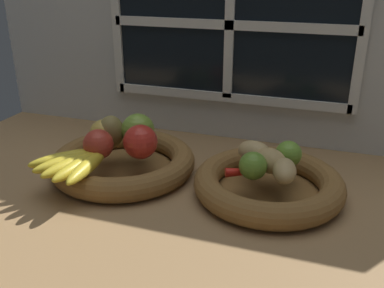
{
  "coord_description": "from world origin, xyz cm",
  "views": [
    {
      "loc": [
        27.08,
        -82.01,
        45.26
      ],
      "look_at": [
        -0.48,
        -0.78,
        9.39
      ],
      "focal_mm": 40.36,
      "sensor_mm": 36.0,
      "label": 1
    }
  ],
  "objects_px": {
    "fruit_bowl_left": "(123,162)",
    "apple_red_right": "(140,142)",
    "pear_brown": "(111,132)",
    "fruit_bowl_right": "(268,184)",
    "apple_red_front": "(98,144)",
    "chili_pepper": "(254,172)",
    "apple_green_back": "(138,130)",
    "banana_bunch_front": "(77,162)",
    "apple_golden_left": "(103,134)",
    "potato_large": "(270,161)",
    "potato_small": "(284,171)",
    "lime_far": "(288,154)",
    "lime_near": "(253,166)",
    "potato_oblong": "(254,153)"
  },
  "relations": [
    {
      "from": "apple_green_back",
      "to": "potato_large",
      "type": "distance_m",
      "value": 0.32
    },
    {
      "from": "fruit_bowl_left",
      "to": "apple_green_back",
      "type": "relative_size",
      "value": 4.26
    },
    {
      "from": "pear_brown",
      "to": "banana_bunch_front",
      "type": "relative_size",
      "value": 0.43
    },
    {
      "from": "apple_golden_left",
      "to": "banana_bunch_front",
      "type": "xyz_separation_m",
      "value": [
        0.0,
        -0.12,
        -0.02
      ]
    },
    {
      "from": "apple_golden_left",
      "to": "lime_far",
      "type": "height_order",
      "value": "apple_golden_left"
    },
    {
      "from": "fruit_bowl_right",
      "to": "apple_red_front",
      "type": "bearing_deg",
      "value": -171.83
    },
    {
      "from": "fruit_bowl_left",
      "to": "banana_bunch_front",
      "type": "height_order",
      "value": "banana_bunch_front"
    },
    {
      "from": "pear_brown",
      "to": "potato_small",
      "type": "distance_m",
      "value": 0.41
    },
    {
      "from": "banana_bunch_front",
      "to": "potato_oblong",
      "type": "relative_size",
      "value": 2.32
    },
    {
      "from": "apple_golden_left",
      "to": "chili_pepper",
      "type": "xyz_separation_m",
      "value": [
        0.36,
        -0.03,
        -0.02
      ]
    },
    {
      "from": "lime_far",
      "to": "potato_large",
      "type": "bearing_deg",
      "value": -127.87
    },
    {
      "from": "lime_near",
      "to": "banana_bunch_front",
      "type": "bearing_deg",
      "value": -168.42
    },
    {
      "from": "apple_green_back",
      "to": "apple_red_front",
      "type": "height_order",
      "value": "apple_green_back"
    },
    {
      "from": "fruit_bowl_left",
      "to": "pear_brown",
      "type": "relative_size",
      "value": 4.36
    },
    {
      "from": "fruit_bowl_right",
      "to": "apple_green_back",
      "type": "bearing_deg",
      "value": 172.72
    },
    {
      "from": "potato_large",
      "to": "apple_golden_left",
      "type": "bearing_deg",
      "value": 179.48
    },
    {
      "from": "banana_bunch_front",
      "to": "potato_small",
      "type": "bearing_deg",
      "value": 10.87
    },
    {
      "from": "fruit_bowl_right",
      "to": "banana_bunch_front",
      "type": "bearing_deg",
      "value": -163.45
    },
    {
      "from": "fruit_bowl_left",
      "to": "apple_red_right",
      "type": "bearing_deg",
      "value": -20.09
    },
    {
      "from": "lime_near",
      "to": "lime_far",
      "type": "bearing_deg",
      "value": 54.16
    },
    {
      "from": "lime_near",
      "to": "potato_large",
      "type": "bearing_deg",
      "value": 56.31
    },
    {
      "from": "apple_green_back",
      "to": "banana_bunch_front",
      "type": "distance_m",
      "value": 0.17
    },
    {
      "from": "fruit_bowl_left",
      "to": "apple_red_right",
      "type": "relative_size",
      "value": 4.38
    },
    {
      "from": "apple_green_back",
      "to": "potato_large",
      "type": "bearing_deg",
      "value": -7.28
    },
    {
      "from": "lime_far",
      "to": "lime_near",
      "type": "bearing_deg",
      "value": -125.84
    },
    {
      "from": "pear_brown",
      "to": "apple_golden_left",
      "type": "bearing_deg",
      "value": -145.85
    },
    {
      "from": "banana_bunch_front",
      "to": "chili_pepper",
      "type": "height_order",
      "value": "banana_bunch_front"
    },
    {
      "from": "apple_red_right",
      "to": "chili_pepper",
      "type": "distance_m",
      "value": 0.26
    },
    {
      "from": "banana_bunch_front",
      "to": "chili_pepper",
      "type": "xyz_separation_m",
      "value": [
        0.36,
        0.09,
        -0.01
      ]
    },
    {
      "from": "apple_red_right",
      "to": "apple_golden_left",
      "type": "height_order",
      "value": "apple_red_right"
    },
    {
      "from": "banana_bunch_front",
      "to": "lime_far",
      "type": "xyz_separation_m",
      "value": [
        0.42,
        0.16,
        0.01
      ]
    },
    {
      "from": "potato_oblong",
      "to": "apple_red_front",
      "type": "bearing_deg",
      "value": -165.95
    },
    {
      "from": "apple_red_right",
      "to": "pear_brown",
      "type": "relative_size",
      "value": 1.0
    },
    {
      "from": "chili_pepper",
      "to": "apple_golden_left",
      "type": "bearing_deg",
      "value": 151.87
    },
    {
      "from": "pear_brown",
      "to": "potato_large",
      "type": "distance_m",
      "value": 0.37
    },
    {
      "from": "apple_golden_left",
      "to": "potato_large",
      "type": "distance_m",
      "value": 0.39
    },
    {
      "from": "fruit_bowl_left",
      "to": "potato_small",
      "type": "bearing_deg",
      "value": -5.21
    },
    {
      "from": "apple_green_back",
      "to": "banana_bunch_front",
      "type": "bearing_deg",
      "value": -113.95
    },
    {
      "from": "apple_red_right",
      "to": "potato_oblong",
      "type": "height_order",
      "value": "apple_red_right"
    },
    {
      "from": "lime_near",
      "to": "apple_green_back",
      "type": "bearing_deg",
      "value": 164.25
    },
    {
      "from": "apple_green_back",
      "to": "chili_pepper",
      "type": "distance_m",
      "value": 0.3
    },
    {
      "from": "apple_green_back",
      "to": "lime_near",
      "type": "bearing_deg",
      "value": -15.75
    },
    {
      "from": "fruit_bowl_left",
      "to": "lime_far",
      "type": "relative_size",
      "value": 5.95
    },
    {
      "from": "apple_green_back",
      "to": "lime_far",
      "type": "bearing_deg",
      "value": 0.12
    },
    {
      "from": "apple_red_right",
      "to": "banana_bunch_front",
      "type": "xyz_separation_m",
      "value": [
        -0.1,
        -0.09,
        -0.02
      ]
    },
    {
      "from": "apple_red_front",
      "to": "potato_large",
      "type": "distance_m",
      "value": 0.37
    },
    {
      "from": "apple_green_back",
      "to": "potato_oblong",
      "type": "distance_m",
      "value": 0.28
    },
    {
      "from": "fruit_bowl_right",
      "to": "potato_large",
      "type": "bearing_deg",
      "value": 90.0
    },
    {
      "from": "apple_green_back",
      "to": "chili_pepper",
      "type": "relative_size",
      "value": 0.66
    },
    {
      "from": "lime_near",
      "to": "chili_pepper",
      "type": "relative_size",
      "value": 0.48
    }
  ]
}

